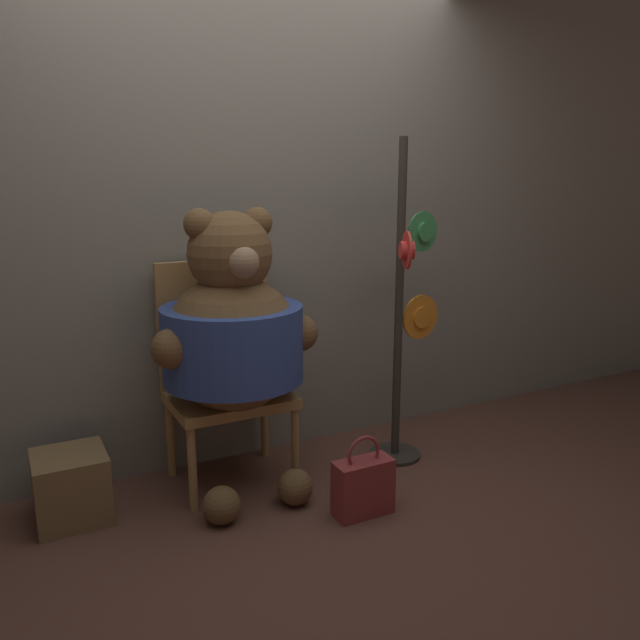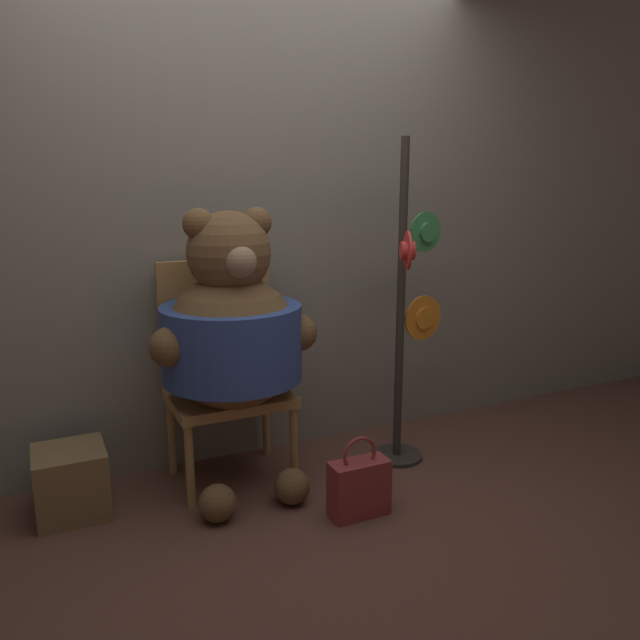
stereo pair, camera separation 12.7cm
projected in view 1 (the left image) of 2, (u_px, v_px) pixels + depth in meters
ground_plane at (310, 511)px, 2.85m from camera, size 14.00×14.00×0.00m
wall_back at (241, 208)px, 3.23m from camera, size 8.00×0.10×2.68m
chair at (223, 367)px, 3.11m from camera, size 0.58×0.45×1.09m
teddy_bear at (233, 334)px, 2.92m from camera, size 0.80×0.71×1.36m
hat_display_rack at (405, 321)px, 3.27m from camera, size 0.41×0.36×1.69m
handbag_on_ground at (363, 486)px, 2.81m from camera, size 0.27×0.12×0.38m
wooden_crate at (71, 487)px, 2.76m from camera, size 0.31×0.31×0.31m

